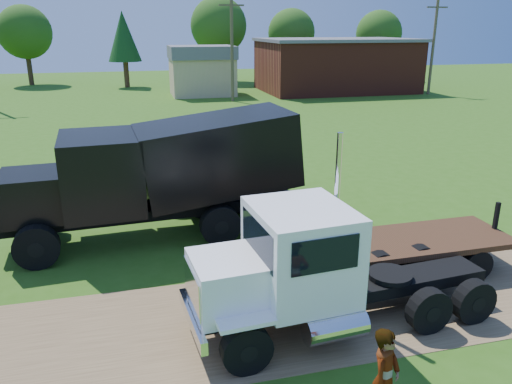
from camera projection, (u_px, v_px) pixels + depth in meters
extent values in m
plane|color=#2F5A13|center=(284.00, 316.00, 11.76)|extent=(140.00, 140.00, 0.00)
cube|color=brown|center=(284.00, 316.00, 11.76)|extent=(120.00, 4.20, 0.01)
cube|color=black|center=(347.00, 291.00, 11.37)|extent=(7.11, 1.48, 0.28)
cylinder|color=black|center=(247.00, 349.00, 9.70)|extent=(1.06, 0.41, 1.03)
cylinder|color=black|center=(247.00, 349.00, 9.70)|extent=(0.39, 0.38, 0.36)
cylinder|color=black|center=(220.00, 299.00, 11.51)|extent=(1.06, 0.41, 1.03)
cylinder|color=black|center=(220.00, 299.00, 11.51)|extent=(0.39, 0.38, 0.36)
cylinder|color=black|center=(429.00, 311.00, 11.01)|extent=(1.06, 0.41, 1.03)
cylinder|color=black|center=(429.00, 311.00, 11.01)|extent=(0.39, 0.38, 0.36)
cylinder|color=black|center=(379.00, 271.00, 12.81)|extent=(1.06, 0.41, 1.03)
cylinder|color=black|center=(379.00, 271.00, 12.81)|extent=(0.39, 0.38, 0.36)
cylinder|color=black|center=(474.00, 301.00, 11.38)|extent=(1.06, 0.41, 1.03)
cylinder|color=black|center=(474.00, 301.00, 11.38)|extent=(0.39, 0.38, 0.36)
cylinder|color=black|center=(419.00, 264.00, 13.19)|extent=(1.06, 0.41, 1.03)
cylinder|color=black|center=(419.00, 264.00, 13.19)|extent=(0.39, 0.38, 0.36)
cube|color=white|center=(233.00, 282.00, 10.32)|extent=(1.82, 1.73, 1.13)
cube|color=silver|center=(193.00, 291.00, 10.08)|extent=(0.19, 1.41, 0.94)
cube|color=silver|center=(192.00, 319.00, 10.27)|extent=(0.32, 2.17, 0.28)
cube|color=white|center=(301.00, 251.00, 10.64)|extent=(2.16, 2.41, 1.98)
cube|color=black|center=(258.00, 239.00, 10.21)|extent=(0.20, 1.88, 0.80)
cube|color=black|center=(326.00, 255.00, 9.48)|extent=(1.41, 0.15, 0.71)
cube|color=black|center=(281.00, 215.00, 11.53)|extent=(1.41, 0.15, 0.71)
cube|color=white|center=(246.00, 322.00, 9.51)|extent=(1.16, 0.52, 0.09)
cube|color=white|center=(219.00, 275.00, 11.32)|extent=(1.16, 0.52, 0.09)
cylinder|color=silver|center=(335.00, 327.00, 10.17)|extent=(1.36, 0.67, 0.56)
cylinder|color=silver|center=(335.00, 226.00, 11.36)|extent=(0.14, 0.14, 4.33)
cylinder|color=black|center=(390.00, 275.00, 11.65)|extent=(1.12, 1.12, 0.11)
cube|color=black|center=(155.00, 210.00, 15.91)|extent=(9.24, 1.76, 0.34)
cylinder|color=black|center=(36.00, 247.00, 13.91)|extent=(1.29, 0.49, 1.26)
cylinder|color=black|center=(36.00, 247.00, 13.91)|extent=(0.47, 0.45, 0.44)
cylinder|color=black|center=(43.00, 217.00, 16.08)|extent=(1.29, 0.49, 1.26)
cylinder|color=black|center=(43.00, 217.00, 16.08)|extent=(0.47, 0.45, 0.44)
cylinder|color=black|center=(220.00, 225.00, 15.46)|extent=(1.29, 0.49, 1.26)
cylinder|color=black|center=(220.00, 225.00, 15.46)|extent=(0.47, 0.45, 0.44)
cylinder|color=black|center=(204.00, 201.00, 17.63)|extent=(1.29, 0.49, 1.26)
cylinder|color=black|center=(204.00, 201.00, 17.63)|extent=(0.47, 0.45, 0.44)
cylinder|color=black|center=(266.00, 220.00, 15.90)|extent=(1.29, 0.49, 1.26)
cylinder|color=black|center=(266.00, 220.00, 15.90)|extent=(0.47, 0.45, 0.44)
cylinder|color=black|center=(244.00, 196.00, 18.07)|extent=(1.29, 0.49, 1.26)
cylinder|color=black|center=(244.00, 196.00, 18.07)|extent=(0.47, 0.45, 0.44)
cube|color=black|center=(39.00, 195.00, 14.66)|extent=(2.19, 2.09, 1.38)
cube|color=silver|center=(1.00, 200.00, 14.38)|extent=(0.21, 1.72, 1.15)
cube|color=black|center=(102.00, 173.00, 15.04)|extent=(2.47, 2.90, 2.30)
cube|color=black|center=(60.00, 159.00, 14.55)|extent=(0.21, 2.29, 0.92)
cube|color=black|center=(217.00, 154.00, 15.99)|extent=(5.21, 3.09, 2.79)
imported|color=orange|center=(224.00, 179.00, 19.68)|extent=(5.75, 3.38, 1.50)
cube|color=#332410|center=(387.00, 244.00, 13.46)|extent=(7.00, 2.17, 0.16)
cube|color=black|center=(386.00, 251.00, 13.52)|extent=(6.98, 0.95, 0.22)
cylinder|color=black|center=(324.00, 286.00, 12.24)|extent=(0.87, 0.27, 0.87)
cylinder|color=black|center=(299.00, 254.00, 13.92)|extent=(0.87, 0.27, 0.87)
cylinder|color=black|center=(476.00, 265.00, 13.30)|extent=(0.87, 0.27, 0.87)
cylinder|color=black|center=(436.00, 238.00, 14.97)|extent=(0.87, 0.27, 0.87)
cube|color=black|center=(266.00, 242.00, 12.49)|extent=(0.11, 0.11, 0.87)
cube|color=black|center=(496.00, 217.00, 14.14)|extent=(0.11, 0.11, 0.87)
imported|color=#999999|center=(385.00, 379.00, 8.27)|extent=(0.81, 0.77, 1.86)
imported|color=#999999|center=(129.00, 186.00, 18.41)|extent=(1.09, 1.03, 1.79)
cube|color=maroon|center=(335.00, 66.00, 51.95)|extent=(15.00, 10.00, 5.00)
cube|color=#5F5E63|center=(337.00, 40.00, 51.11)|extent=(15.40, 10.40, 0.30)
cube|color=tan|center=(202.00, 76.00, 48.91)|extent=(6.00, 5.00, 3.60)
cube|color=#5F5E63|center=(201.00, 52.00, 48.18)|extent=(6.20, 5.40, 1.20)
cylinder|color=#473D28|center=(232.00, 50.00, 43.92)|extent=(0.28, 0.28, 9.00)
cube|color=#473D28|center=(231.00, 5.00, 42.75)|extent=(2.20, 0.14, 0.14)
cylinder|color=#473D28|center=(433.00, 48.00, 48.58)|extent=(0.28, 0.28, 9.00)
cube|color=#473D28|center=(437.00, 7.00, 47.41)|extent=(2.20, 0.14, 0.14)
cylinder|color=#352615|center=(30.00, 71.00, 57.51)|extent=(0.56, 0.56, 3.15)
sphere|color=#254B12|center=(25.00, 32.00, 56.16)|extent=(5.95, 5.95, 5.95)
cylinder|color=#352615|center=(126.00, 74.00, 55.30)|extent=(0.56, 0.56, 2.85)
cone|color=black|center=(123.00, 36.00, 54.03)|extent=(3.58, 3.58, 5.28)
cylinder|color=#352615|center=(219.00, 67.00, 60.51)|extent=(0.56, 0.56, 3.52)
sphere|color=#254B12|center=(219.00, 26.00, 58.99)|extent=(6.65, 6.65, 6.65)
cylinder|color=#352615|center=(291.00, 67.00, 63.37)|extent=(0.56, 0.56, 3.08)
sphere|color=#254B12|center=(291.00, 33.00, 62.05)|extent=(5.81, 5.81, 5.81)
cylinder|color=#352615|center=(376.00, 67.00, 63.51)|extent=(0.56, 0.56, 3.01)
sphere|color=#254B12|center=(379.00, 34.00, 62.22)|extent=(5.68, 5.68, 5.68)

